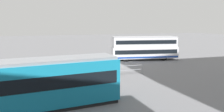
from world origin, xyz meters
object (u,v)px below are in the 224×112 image
(double_decker_bus, at_px, (144,48))
(pedestrian_near_railing, at_px, (95,68))
(info_sign, at_px, (72,64))
(tram_yellow, at_px, (17,86))

(double_decker_bus, relative_size, pedestrian_near_railing, 6.20)
(pedestrian_near_railing, distance_m, info_sign, 2.51)
(tram_yellow, height_order, info_sign, tram_yellow)
(tram_yellow, xyz_separation_m, info_sign, (-4.80, -7.82, -0.23))
(tram_yellow, relative_size, pedestrian_near_railing, 8.08)
(pedestrian_near_railing, xyz_separation_m, info_sign, (2.41, -0.39, 0.56))
(tram_yellow, distance_m, pedestrian_near_railing, 10.38)
(double_decker_bus, xyz_separation_m, pedestrian_near_railing, (10.27, 8.63, -0.90))
(pedestrian_near_railing, bearing_deg, double_decker_bus, -139.97)
(double_decker_bus, relative_size, info_sign, 4.81)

